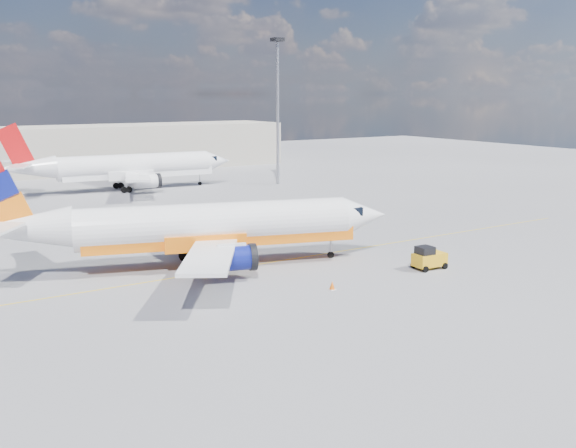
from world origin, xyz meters
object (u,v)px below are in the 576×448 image
second_jet (128,167)px  traffic_cone (332,286)px  main_jet (202,227)px  gse_tug (429,258)px

second_jet → traffic_cone: size_ratio=51.52×
main_jet → gse_tug: bearing=-17.2°
main_jet → traffic_cone: size_ratio=51.35×
main_jet → second_jet: bearing=95.6°
second_jet → traffic_cone: 54.46m
main_jet → gse_tug: 18.03m
main_jet → second_jet: 44.69m
traffic_cone → gse_tug: bearing=2.7°
main_jet → traffic_cone: 11.98m
gse_tug → second_jet: bearing=99.4°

